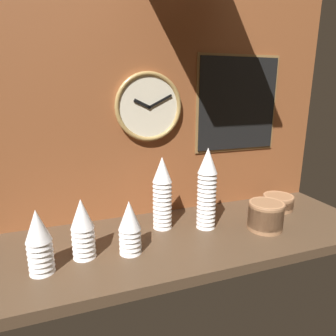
{
  "coord_description": "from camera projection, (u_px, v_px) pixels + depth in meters",
  "views": [
    {
      "loc": [
        -0.46,
        -1.04,
        0.59
      ],
      "look_at": [
        -0.08,
        0.04,
        0.28
      ],
      "focal_mm": 32.0,
      "sensor_mm": 36.0,
      "label": 1
    }
  ],
  "objects": [
    {
      "name": "cup_stack_center",
      "position": [
        162.0,
        193.0,
        1.26
      ],
      "size": [
        0.08,
        0.08,
        0.31
      ],
      "color": "white",
      "rests_on": "ground_plane"
    },
    {
      "name": "wall_tiled_back",
      "position": [
        168.0,
        101.0,
        1.35
      ],
      "size": [
        1.6,
        0.03,
        1.05
      ],
      "color": "brown",
      "rests_on": "ground_plane"
    },
    {
      "name": "cup_stack_left",
      "position": [
        83.0,
        229.0,
        1.04
      ],
      "size": [
        0.08,
        0.08,
        0.22
      ],
      "color": "white",
      "rests_on": "ground_plane"
    },
    {
      "name": "wall_clock",
      "position": [
        149.0,
        107.0,
        1.3
      ],
      "size": [
        0.3,
        0.03,
        0.3
      ],
      "color": "beige"
    },
    {
      "name": "ground_plane",
      "position": [
        189.0,
        237.0,
        1.25
      ],
      "size": [
        1.6,
        0.56,
        0.04
      ],
      "primitive_type": "cube",
      "color": "#4C3826"
    },
    {
      "name": "cup_stack_center_left",
      "position": [
        130.0,
        227.0,
        1.07
      ],
      "size": [
        0.08,
        0.08,
        0.2
      ],
      "color": "white",
      "rests_on": "ground_plane"
    },
    {
      "name": "bowl_stack_far_right",
      "position": [
        278.0,
        202.0,
        1.49
      ],
      "size": [
        0.15,
        0.15,
        0.07
      ],
      "color": "#996B47",
      "rests_on": "ground_plane"
    },
    {
      "name": "cup_stack_center_right",
      "position": [
        207.0,
        189.0,
        1.26
      ],
      "size": [
        0.08,
        0.08,
        0.35
      ],
      "color": "white",
      "rests_on": "ground_plane"
    },
    {
      "name": "menu_board",
      "position": [
        238.0,
        104.0,
        1.45
      ],
      "size": [
        0.44,
        0.01,
        0.46
      ],
      "color": "olive"
    },
    {
      "name": "cup_stack_far_left",
      "position": [
        39.0,
        242.0,
        0.96
      ],
      "size": [
        0.08,
        0.08,
        0.22
      ],
      "color": "white",
      "rests_on": "ground_plane"
    },
    {
      "name": "bowl_stack_right",
      "position": [
        266.0,
        215.0,
        1.27
      ],
      "size": [
        0.15,
        0.15,
        0.12
      ],
      "color": "#996B47",
      "rests_on": "ground_plane"
    }
  ]
}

